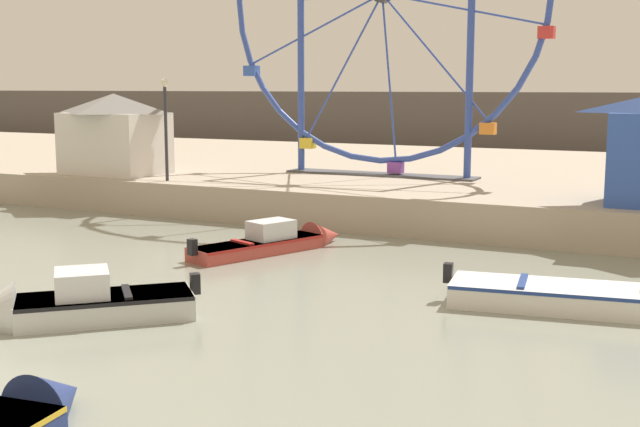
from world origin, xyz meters
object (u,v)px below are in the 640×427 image
Objects in this scene: motorboat_white_red_stripe at (595,299)px; carnival_booth_white_ticket at (115,132)px; motorboat_pale_grey at (67,306)px; promenade_lamp_near at (165,114)px; motorboat_faded_red at (281,241)px.

carnival_booth_white_ticket is at bearing 148.55° from motorboat_white_red_stripe.
motorboat_pale_grey is 0.94× the size of carnival_booth_white_ticket.
carnival_booth_white_ticket is at bearing 160.64° from promenade_lamp_near.
motorboat_white_red_stripe is 22.09m from carnival_booth_white_ticket.
motorboat_pale_grey is at bearing -50.61° from carnival_booth_white_ticket.
motorboat_faded_red is 9.21m from promenade_lamp_near.
motorboat_pale_grey is (-9.65, -5.72, 0.07)m from motorboat_white_red_stripe.
carnival_booth_white_ticket is 1.17× the size of promenade_lamp_near.
carnival_booth_white_ticket is (-20.21, 8.48, 2.69)m from motorboat_white_red_stripe.
promenade_lamp_near is (3.50, -1.23, 0.82)m from carnival_booth_white_ticket.
motorboat_white_red_stripe is at bearing -85.57° from motorboat_faded_red.
promenade_lamp_near is at bearing 147.86° from motorboat_white_red_stripe.
promenade_lamp_near is at bearing -104.72° from motorboat_pale_grey.
carnival_booth_white_ticket is at bearing 84.43° from motorboat_faded_red.
promenade_lamp_near reaches higher than carnival_booth_white_ticket.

